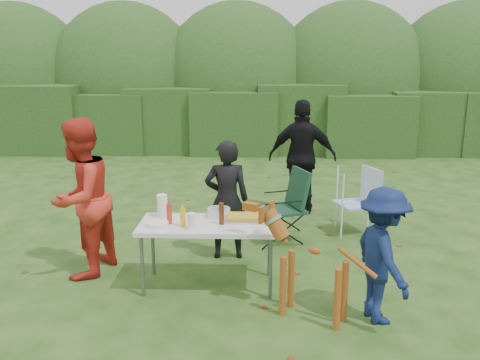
{
  "coord_description": "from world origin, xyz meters",
  "views": [
    {
      "loc": [
        0.6,
        -5.19,
        2.54
      ],
      "look_at": [
        0.38,
        0.96,
        1.0
      ],
      "focal_mm": 38.0,
      "sensor_mm": 36.0,
      "label": 1
    }
  ],
  "objects_px": {
    "dog": "(314,267)",
    "beer_bottle": "(222,214)",
    "mustard_bottle": "(183,217)",
    "lawn_chair": "(356,201)",
    "ketchup_bottle": "(169,214)",
    "folding_table": "(208,228)",
    "person_black_puffy": "(302,157)",
    "camping_chair": "(282,206)",
    "person_red_jacket": "(81,198)",
    "paper_towel_roll": "(162,206)",
    "person_cook": "(227,200)",
    "child": "(383,256)"
  },
  "relations": [
    {
      "from": "person_red_jacket",
      "to": "child",
      "type": "xyz_separation_m",
      "value": [
        3.22,
        -0.97,
        -0.26
      ]
    },
    {
      "from": "dog",
      "to": "person_red_jacket",
      "type": "bearing_deg",
      "value": 7.63
    },
    {
      "from": "dog",
      "to": "lawn_chair",
      "type": "height_order",
      "value": "dog"
    },
    {
      "from": "person_cook",
      "to": "camping_chair",
      "type": "bearing_deg",
      "value": -144.75
    },
    {
      "from": "dog",
      "to": "camping_chair",
      "type": "relative_size",
      "value": 1.11
    },
    {
      "from": "ketchup_bottle",
      "to": "folding_table",
      "type": "bearing_deg",
      "value": 4.14
    },
    {
      "from": "child",
      "to": "dog",
      "type": "bearing_deg",
      "value": 75.97
    },
    {
      "from": "person_black_puffy",
      "to": "dog",
      "type": "xyz_separation_m",
      "value": [
        -0.17,
        -3.45,
        -0.39
      ]
    },
    {
      "from": "person_cook",
      "to": "lawn_chair",
      "type": "relative_size",
      "value": 1.58
    },
    {
      "from": "person_red_jacket",
      "to": "camping_chair",
      "type": "relative_size",
      "value": 1.83
    },
    {
      "from": "child",
      "to": "folding_table",
      "type": "bearing_deg",
      "value": 55.03
    },
    {
      "from": "camping_chair",
      "to": "paper_towel_roll",
      "type": "relative_size",
      "value": 3.89
    },
    {
      "from": "folding_table",
      "to": "person_cook",
      "type": "xyz_separation_m",
      "value": [
        0.15,
        0.84,
        0.07
      ]
    },
    {
      "from": "person_black_puffy",
      "to": "ketchup_bottle",
      "type": "bearing_deg",
      "value": 65.31
    },
    {
      "from": "folding_table",
      "to": "person_black_puffy",
      "type": "bearing_deg",
      "value": 65.66
    },
    {
      "from": "mustard_bottle",
      "to": "paper_towel_roll",
      "type": "xyz_separation_m",
      "value": [
        -0.28,
        0.31,
        0.03
      ]
    },
    {
      "from": "paper_towel_roll",
      "to": "folding_table",
      "type": "bearing_deg",
      "value": -19.89
    },
    {
      "from": "person_cook",
      "to": "dog",
      "type": "xyz_separation_m",
      "value": [
        0.93,
        -1.52,
        -0.23
      ]
    },
    {
      "from": "ketchup_bottle",
      "to": "beer_bottle",
      "type": "xyz_separation_m",
      "value": [
        0.57,
        -0.0,
        0.01
      ]
    },
    {
      "from": "person_black_puffy",
      "to": "paper_towel_roll",
      "type": "xyz_separation_m",
      "value": [
        -1.79,
        -2.58,
        -0.05
      ]
    },
    {
      "from": "person_red_jacket",
      "to": "person_cook",
      "type": "bearing_deg",
      "value": 124.38
    },
    {
      "from": "camping_chair",
      "to": "beer_bottle",
      "type": "height_order",
      "value": "camping_chair"
    },
    {
      "from": "child",
      "to": "mustard_bottle",
      "type": "height_order",
      "value": "child"
    },
    {
      "from": "mustard_bottle",
      "to": "lawn_chair",
      "type": "bearing_deg",
      "value": 41.02
    },
    {
      "from": "folding_table",
      "to": "dog",
      "type": "xyz_separation_m",
      "value": [
        1.09,
        -0.68,
        -0.15
      ]
    },
    {
      "from": "child",
      "to": "lawn_chair",
      "type": "bearing_deg",
      "value": -18.57
    },
    {
      "from": "folding_table",
      "to": "lawn_chair",
      "type": "relative_size",
      "value": 1.57
    },
    {
      "from": "person_red_jacket",
      "to": "lawn_chair",
      "type": "xyz_separation_m",
      "value": [
        3.45,
        1.53,
        -0.44
      ]
    },
    {
      "from": "ketchup_bottle",
      "to": "person_red_jacket",
      "type": "bearing_deg",
      "value": 163.86
    },
    {
      "from": "person_cook",
      "to": "lawn_chair",
      "type": "height_order",
      "value": "person_cook"
    },
    {
      "from": "person_red_jacket",
      "to": "mustard_bottle",
      "type": "distance_m",
      "value": 1.3
    },
    {
      "from": "lawn_chair",
      "to": "beer_bottle",
      "type": "height_order",
      "value": "beer_bottle"
    },
    {
      "from": "person_red_jacket",
      "to": "paper_towel_roll",
      "type": "xyz_separation_m",
      "value": [
        0.95,
        -0.09,
        -0.05
      ]
    },
    {
      "from": "folding_table",
      "to": "dog",
      "type": "height_order",
      "value": "dog"
    },
    {
      "from": "folding_table",
      "to": "mustard_bottle",
      "type": "xyz_separation_m",
      "value": [
        -0.26,
        -0.12,
        0.15
      ]
    },
    {
      "from": "dog",
      "to": "person_black_puffy",
      "type": "bearing_deg",
      "value": -64.73
    },
    {
      "from": "camping_chair",
      "to": "beer_bottle",
      "type": "xyz_separation_m",
      "value": [
        -0.73,
        -1.49,
        0.35
      ]
    },
    {
      "from": "folding_table",
      "to": "person_black_puffy",
      "type": "height_order",
      "value": "person_black_puffy"
    },
    {
      "from": "beer_bottle",
      "to": "mustard_bottle",
      "type": "bearing_deg",
      "value": -168.28
    },
    {
      "from": "person_cook",
      "to": "paper_towel_roll",
      "type": "xyz_separation_m",
      "value": [
        -0.69,
        -0.65,
        0.11
      ]
    },
    {
      "from": "person_black_puffy",
      "to": "ketchup_bottle",
      "type": "height_order",
      "value": "person_black_puffy"
    },
    {
      "from": "person_black_puffy",
      "to": "ketchup_bottle",
      "type": "distance_m",
      "value": 3.26
    },
    {
      "from": "folding_table",
      "to": "ketchup_bottle",
      "type": "distance_m",
      "value": 0.45
    },
    {
      "from": "person_black_puffy",
      "to": "dog",
      "type": "distance_m",
      "value": 3.48
    },
    {
      "from": "dog",
      "to": "beer_bottle",
      "type": "xyz_separation_m",
      "value": [
        -0.94,
        0.64,
        0.33
      ]
    },
    {
      "from": "folding_table",
      "to": "person_red_jacket",
      "type": "relative_size",
      "value": 0.81
    },
    {
      "from": "person_red_jacket",
      "to": "beer_bottle",
      "type": "bearing_deg",
      "value": 94.61
    },
    {
      "from": "person_red_jacket",
      "to": "folding_table",
      "type": "bearing_deg",
      "value": 94.82
    },
    {
      "from": "person_cook",
      "to": "paper_towel_roll",
      "type": "distance_m",
      "value": 0.95
    },
    {
      "from": "person_cook",
      "to": "mustard_bottle",
      "type": "distance_m",
      "value": 1.05
    }
  ]
}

